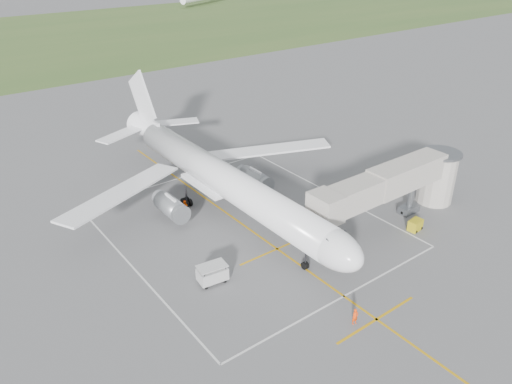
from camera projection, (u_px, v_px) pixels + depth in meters
ground at (226, 213)px, 61.37m from camera, size 700.00×700.00×0.00m
apron_markings at (254, 233)px, 57.24m from camera, size 28.20×60.00×0.01m
airliner at (221, 178)px, 59.88m from camera, size 38.93×46.75×13.52m
jet_bridge at (401, 183)px, 58.03m from camera, size 23.40×5.00×7.20m
gpu_unit at (415, 225)px, 57.53m from camera, size 1.84×1.40×1.28m
baggage_cart at (212, 274)px, 48.66m from camera, size 3.01×2.02×1.97m
ramp_worker_nose at (355, 317)px, 43.53m from camera, size 0.64×0.48×1.60m
ramp_worker_wing at (185, 207)px, 60.82m from camera, size 1.10×1.06×1.78m
distant_aircraft at (3, 14)px, 187.51m from camera, size 203.49×30.52×8.85m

